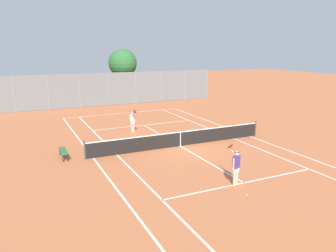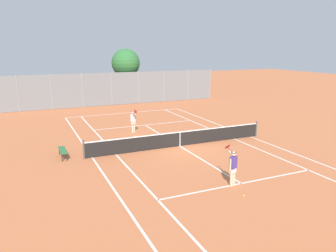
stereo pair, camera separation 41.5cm
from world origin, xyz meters
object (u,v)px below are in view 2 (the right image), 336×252
object	(u,v)px
loose_tennis_ball_1	(154,130)
courtside_bench	(63,151)
tennis_net	(180,138)
player_far_left	(133,120)
tree_behind_left	(125,64)
loose_tennis_ball_2	(243,196)
player_near_side	(233,166)
loose_tennis_ball_0	(135,136)

from	to	relation	value
loose_tennis_ball_1	courtside_bench	xyz separation A→B (m)	(-7.04, -3.74, 0.38)
tennis_net	courtside_bench	distance (m)	7.04
player_far_left	tree_behind_left	distance (m)	15.17
courtside_bench	loose_tennis_ball_1	bearing A→B (deg)	27.99
loose_tennis_ball_1	player_far_left	bearing A→B (deg)	178.18
loose_tennis_ball_2	tree_behind_left	world-z (taller)	tree_behind_left
courtside_bench	tree_behind_left	xyz separation A→B (m)	(9.25, 18.09, 3.83)
tennis_net	player_far_left	xyz separation A→B (m)	(-1.57, 4.51, 0.42)
tennis_net	loose_tennis_ball_1	size ratio (longest dim) A/B	181.82
player_near_side	loose_tennis_ball_2	bearing A→B (deg)	-101.31
tennis_net	player_near_side	size ratio (longest dim) A/B	6.76
tennis_net	tree_behind_left	size ratio (longest dim) A/B	2.01
player_near_side	loose_tennis_ball_2	size ratio (longest dim) A/B	26.88
tennis_net	loose_tennis_ball_2	size ratio (longest dim) A/B	181.82
player_near_side	loose_tennis_ball_1	distance (m)	10.91
player_near_side	loose_tennis_ball_2	world-z (taller)	player_near_side
tennis_net	courtside_bench	size ratio (longest dim) A/B	8.00
loose_tennis_ball_1	courtside_bench	size ratio (longest dim) A/B	0.04
tennis_net	loose_tennis_ball_1	distance (m)	4.49
tennis_net	tree_behind_left	world-z (taller)	tree_behind_left
tree_behind_left	courtside_bench	bearing A→B (deg)	-117.09
player_far_left	tree_behind_left	size ratio (longest dim) A/B	0.30
courtside_bench	player_far_left	bearing A→B (deg)	34.96
tennis_net	loose_tennis_ball_1	bearing A→B (deg)	89.45
tennis_net	loose_tennis_ball_0	bearing A→B (deg)	118.89
player_far_left	courtside_bench	size ratio (longest dim) A/B	1.18
loose_tennis_ball_0	tree_behind_left	xyz separation A→B (m)	(4.09, 15.49, 4.21)
loose_tennis_ball_1	player_near_side	bearing A→B (deg)	-92.91
courtside_bench	tennis_net	bearing A→B (deg)	-5.88
courtside_bench	tree_behind_left	bearing A→B (deg)	62.91
player_far_left	loose_tennis_ball_1	xyz separation A→B (m)	(1.62, -0.05, -0.89)
player_near_side	loose_tennis_ball_1	world-z (taller)	player_near_side
tennis_net	loose_tennis_ball_0	size ratio (longest dim) A/B	181.82
loose_tennis_ball_0	loose_tennis_ball_1	world-z (taller)	same
loose_tennis_ball_0	loose_tennis_ball_1	size ratio (longest dim) A/B	1.00
tennis_net	tree_behind_left	bearing A→B (deg)	83.16
loose_tennis_ball_1	courtside_bench	bearing A→B (deg)	-152.01
tennis_net	player_near_side	world-z (taller)	player_near_side
loose_tennis_ball_2	courtside_bench	xyz separation A→B (m)	(-6.26, 8.26, 0.38)
tennis_net	loose_tennis_ball_1	xyz separation A→B (m)	(0.04, 4.46, -0.48)
player_near_side	tree_behind_left	bearing A→B (deg)	83.74
tennis_net	loose_tennis_ball_2	world-z (taller)	tennis_net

